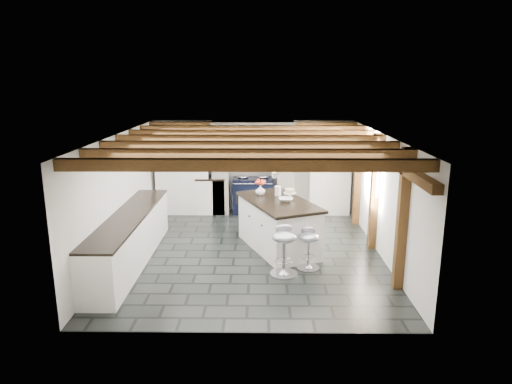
{
  "coord_description": "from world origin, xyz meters",
  "views": [
    {
      "loc": [
        0.2,
        -8.47,
        3.3
      ],
      "look_at": [
        0.1,
        0.4,
        1.1
      ],
      "focal_mm": 32.0,
      "sensor_mm": 36.0,
      "label": 1
    }
  ],
  "objects_px": {
    "bar_stool_near": "(309,243)",
    "bar_stool_far": "(284,245)",
    "kitchen_island": "(278,224)",
    "range_cooker": "(253,195)"
  },
  "relations": [
    {
      "from": "range_cooker",
      "to": "bar_stool_far",
      "type": "xyz_separation_m",
      "value": [
        0.6,
        -3.8,
        0.09
      ]
    },
    {
      "from": "range_cooker",
      "to": "bar_stool_far",
      "type": "bearing_deg",
      "value": -81.09
    },
    {
      "from": "kitchen_island",
      "to": "bar_stool_near",
      "type": "distance_m",
      "value": 1.12
    },
    {
      "from": "bar_stool_near",
      "to": "bar_stool_far",
      "type": "height_order",
      "value": "bar_stool_far"
    },
    {
      "from": "bar_stool_near",
      "to": "bar_stool_far",
      "type": "distance_m",
      "value": 0.53
    },
    {
      "from": "range_cooker",
      "to": "bar_stool_far",
      "type": "relative_size",
      "value": 1.12
    },
    {
      "from": "kitchen_island",
      "to": "bar_stool_near",
      "type": "xyz_separation_m",
      "value": [
        0.5,
        -0.99,
        -0.03
      ]
    },
    {
      "from": "kitchen_island",
      "to": "bar_stool_near",
      "type": "bearing_deg",
      "value": -86.04
    },
    {
      "from": "kitchen_island",
      "to": "bar_stool_far",
      "type": "relative_size",
      "value": 2.54
    },
    {
      "from": "bar_stool_far",
      "to": "kitchen_island",
      "type": "bearing_deg",
      "value": 86.08
    }
  ]
}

